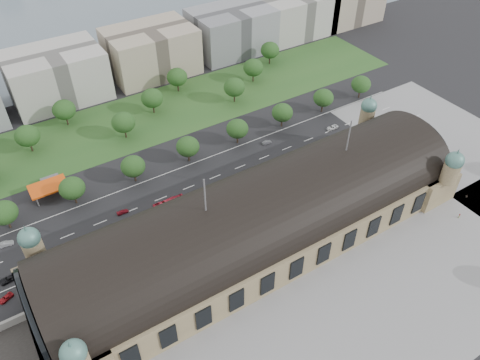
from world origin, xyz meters
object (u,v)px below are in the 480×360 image
parked_car_6 (169,228)px  traffic_car_5 (267,142)px  parked_car_5 (161,233)px  pedestrian_2 (467,196)px  parked_car_1 (6,298)px  pedestrian_0 (459,216)px  traffic_car_4 (236,183)px  parked_car_0 (41,275)px  bus_mid (216,195)px  bus_west (169,204)px  traffic_car_3 (123,212)px  traffic_car_1 (6,244)px  traffic_car_6 (332,128)px  parked_car_3 (88,256)px  petrol_station (50,184)px  bus_east (301,157)px  parked_car_4 (84,266)px  traffic_car_2 (9,279)px  parked_car_2 (102,252)px

parked_car_6 → traffic_car_5: bearing=77.0°
parked_car_5 → pedestrian_2: size_ratio=3.03×
parked_car_1 → pedestrian_0: (147.79, -51.48, 0.27)m
traffic_car_4 → parked_car_0: (-77.32, -4.62, -0.03)m
parked_car_1 → pedestrian_2: 165.67m
pedestrian_2 → bus_mid: bearing=16.5°
parked_car_1 → bus_west: size_ratio=0.38×
pedestrian_2 → pedestrian_0: bearing=74.8°
traffic_car_3 → bus_mid: (33.49, -11.34, 1.09)m
traffic_car_1 → traffic_car_6: 141.57m
parked_car_0 → parked_car_3: 15.60m
parked_car_0 → bus_mid: size_ratio=0.36×
parked_car_5 → traffic_car_6: bearing=63.5°
traffic_car_4 → pedestrian_2: 88.57m
traffic_car_5 → petrol_station: bearing=82.9°
traffic_car_6 → bus_east: bearing=-70.2°
parked_car_4 → pedestrian_2: size_ratio=2.82×
traffic_car_4 → parked_car_3: 61.95m
traffic_car_5 → parked_car_5: size_ratio=0.89×
traffic_car_6 → bus_mid: size_ratio=0.46×
traffic_car_1 → parked_car_5: traffic_car_1 is taller
traffic_car_5 → parked_car_1: bearing=107.2°
parked_car_6 → bus_east: bus_east is taller
traffic_car_5 → traffic_car_6: traffic_car_6 is taller
traffic_car_1 → traffic_car_5: size_ratio=1.15×
traffic_car_2 → traffic_car_6: bearing=88.9°
parked_car_1 → parked_car_2: 31.38m
bus_east → pedestrian_2: bearing=-148.7°
pedestrian_2 → traffic_car_2: bearing=30.1°
parked_car_6 → parked_car_3: bearing=-130.3°
bus_west → pedestrian_2: bearing=-118.6°
parked_car_6 → bus_mid: (22.46, 5.26, 0.95)m
traffic_car_3 → parked_car_0: size_ratio=0.98×
traffic_car_6 → parked_car_1: 147.09m
traffic_car_5 → traffic_car_2: bearing=104.0°
parked_car_6 → bus_east: 64.48m
parked_car_1 → parked_car_5: (51.88, -0.91, 0.03)m
traffic_car_5 → parked_car_2: traffic_car_5 is taller
traffic_car_4 → parked_car_1: traffic_car_4 is taller
traffic_car_6 → parked_car_3: 120.02m
traffic_car_1 → pedestrian_0: 161.31m
pedestrian_0 → traffic_car_6: bearing=91.0°
petrol_station → traffic_car_4: (62.88, -35.66, -2.18)m
parked_car_0 → pedestrian_2: bearing=32.9°
parked_car_1 → parked_car_6: parked_car_6 is taller
petrol_station → traffic_car_1: bearing=-136.0°
parked_car_3 → parked_car_4: bearing=-78.2°
parked_car_3 → pedestrian_0: 132.34m
petrol_station → traffic_car_5: (88.45, -19.84, -2.24)m
traffic_car_6 → parked_car_1: size_ratio=1.22×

